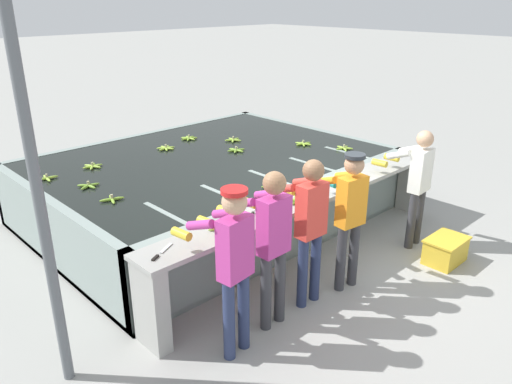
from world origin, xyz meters
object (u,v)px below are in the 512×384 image
at_px(banana_bunch_floating_3, 236,150).
at_px(support_post_left, 40,209).
at_px(worker_3, 348,209).
at_px(worker_2, 309,220).
at_px(banana_bunch_floating_10, 233,140).
at_px(banana_bunch_floating_6, 93,166).
at_px(banana_bunch_floating_4, 47,178).
at_px(banana_bunch_floating_5, 272,186).
at_px(worker_1, 271,236).
at_px(worker_0, 233,257).
at_px(banana_bunch_floating_1, 88,186).
at_px(knife_1, 159,254).
at_px(banana_bunch_floating_9, 112,199).
at_px(banana_bunch_floating_0, 166,148).
at_px(banana_bunch_ledge_0, 297,200).
at_px(knife_0, 254,211).
at_px(banana_bunch_floating_2, 189,138).
at_px(banana_bunch_floating_7, 303,144).
at_px(banana_bunch_floating_8, 344,148).
at_px(worker_4, 417,179).
at_px(banana_bunch_ledge_1, 221,227).

distance_m(banana_bunch_floating_3, support_post_left, 4.03).
bearing_deg(worker_3, worker_2, 170.35).
bearing_deg(banana_bunch_floating_10, banana_bunch_floating_6, 171.75).
height_order(banana_bunch_floating_4, banana_bunch_floating_5, same).
xyz_separation_m(worker_1, banana_bunch_floating_10, (2.08, 2.90, -0.04)).
height_order(worker_0, support_post_left, support_post_left).
height_order(banana_bunch_floating_1, knife_1, banana_bunch_floating_1).
height_order(worker_0, worker_2, worker_0).
relative_size(worker_1, banana_bunch_floating_5, 5.83).
relative_size(worker_2, worker_3, 1.02).
xyz_separation_m(worker_0, banana_bunch_floating_9, (-0.04, 2.04, -0.05)).
relative_size(worker_1, worker_3, 1.03).
xyz_separation_m(worker_1, knife_1, (-0.93, 0.50, -0.04)).
bearing_deg(worker_2, banana_bunch_floating_0, 81.74).
distance_m(banana_bunch_ledge_0, knife_1, 1.84).
bearing_deg(knife_0, knife_1, -175.57).
relative_size(banana_bunch_floating_6, support_post_left, 0.09).
bearing_deg(knife_1, banana_bunch_floating_2, 49.39).
distance_m(worker_3, banana_bunch_floating_2, 3.61).
height_order(banana_bunch_floating_5, knife_1, banana_bunch_floating_5).
relative_size(banana_bunch_floating_1, knife_0, 0.86).
bearing_deg(worker_1, worker_3, -4.70).
bearing_deg(banana_bunch_floating_7, banana_bunch_floating_10, 124.79).
distance_m(knife_0, support_post_left, 2.28).
relative_size(banana_bunch_floating_0, knife_1, 0.87).
bearing_deg(banana_bunch_floating_4, banana_bunch_floating_9, -78.42).
bearing_deg(banana_bunch_floating_5, banana_bunch_floating_2, 76.70).
xyz_separation_m(banana_bunch_floating_9, banana_bunch_ledge_0, (1.50, -1.50, 0.00)).
bearing_deg(worker_2, banana_bunch_floating_2, 72.88).
bearing_deg(worker_1, worker_2, 0.34).
bearing_deg(banana_bunch_ledge_0, banana_bunch_floating_6, 111.73).
bearing_deg(banana_bunch_floating_8, worker_1, -155.27).
height_order(worker_0, worker_1, worker_0).
relative_size(worker_3, banana_bunch_floating_9, 5.74).
relative_size(banana_bunch_floating_1, banana_bunch_floating_8, 0.99).
height_order(worker_1, banana_bunch_floating_2, worker_1).
relative_size(worker_1, support_post_left, 0.51).
distance_m(worker_4, banana_bunch_ledge_1, 2.82).
height_order(banana_bunch_floating_1, support_post_left, support_post_left).
bearing_deg(banana_bunch_floating_4, banana_bunch_ledge_0, -57.21).
distance_m(worker_2, banana_bunch_floating_4, 3.47).
relative_size(banana_bunch_floating_5, banana_bunch_floating_9, 1.02).
height_order(banana_bunch_floating_8, support_post_left, support_post_left).
height_order(worker_1, banana_bunch_floating_10, worker_1).
bearing_deg(worker_3, banana_bunch_floating_10, 72.01).
xyz_separation_m(worker_1, banana_bunch_floating_7, (2.72, 1.97, -0.04)).
xyz_separation_m(worker_4, banana_bunch_floating_7, (0.15, 2.05, 0.01)).
height_order(worker_4, banana_bunch_floating_4, worker_4).
bearing_deg(worker_2, support_post_left, 164.51).
bearing_deg(banana_bunch_floating_2, banana_bunch_floating_9, -145.72).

